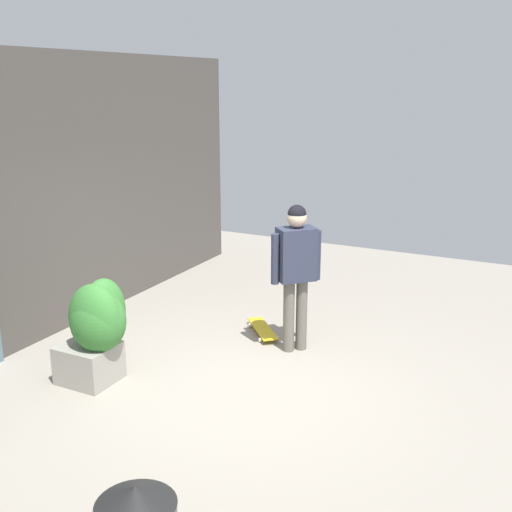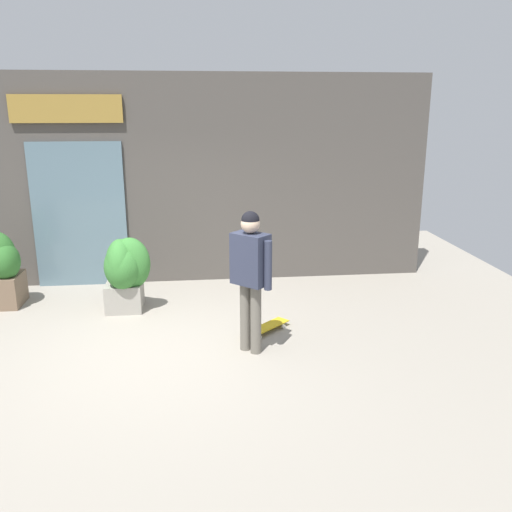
# 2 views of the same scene
# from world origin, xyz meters

# --- Properties ---
(ground_plane) EXTENTS (12.00, 12.00, 0.00)m
(ground_plane) POSITION_xyz_m (0.00, 0.00, 0.00)
(ground_plane) COLOR gray
(building_facade) EXTENTS (8.83, 0.31, 3.41)m
(building_facade) POSITION_xyz_m (-0.04, 2.88, 1.69)
(building_facade) COLOR #4C4742
(building_facade) RESTS_ON ground_plane
(skateboarder) EXTENTS (0.48, 0.48, 1.73)m
(skateboarder) POSITION_xyz_m (1.14, -0.10, 1.06)
(skateboarder) COLOR #666056
(skateboarder) RESTS_ON ground_plane
(skateboard) EXTENTS (0.69, 0.65, 0.08)m
(skateboard) POSITION_xyz_m (1.40, 0.45, 0.06)
(skateboard) COLOR gold
(skateboard) RESTS_ON ground_plane
(planter_box_left) EXTENTS (0.59, 0.63, 1.13)m
(planter_box_left) POSITION_xyz_m (-2.34, 1.84, 0.56)
(planter_box_left) COLOR brown
(planter_box_left) RESTS_ON ground_plane
(planter_box_right) EXTENTS (0.66, 0.71, 1.10)m
(planter_box_right) POSITION_xyz_m (-0.51, 1.40, 0.62)
(planter_box_right) COLOR gray
(planter_box_right) RESTS_ON ground_plane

